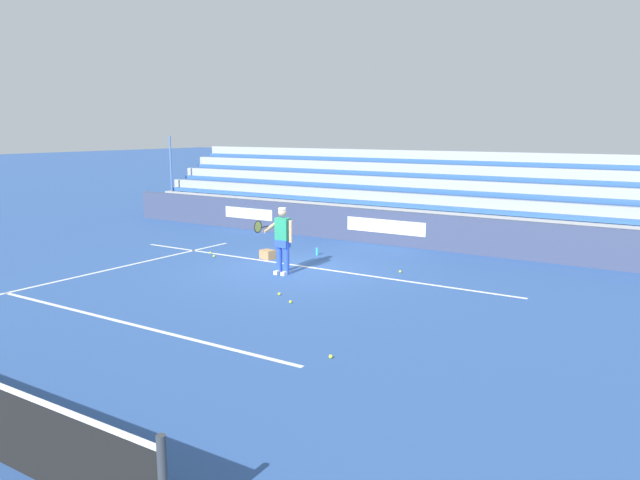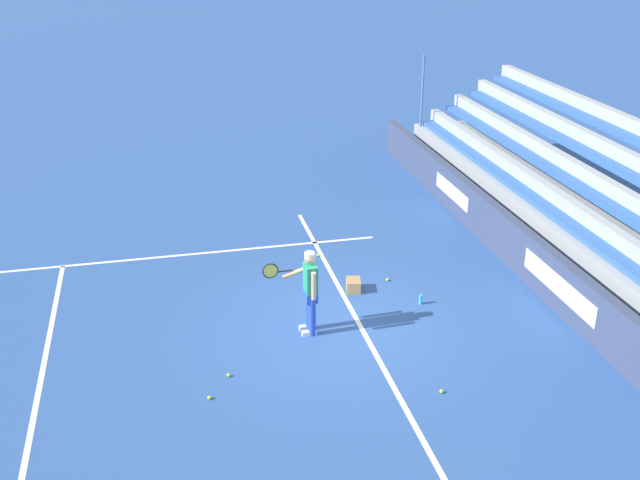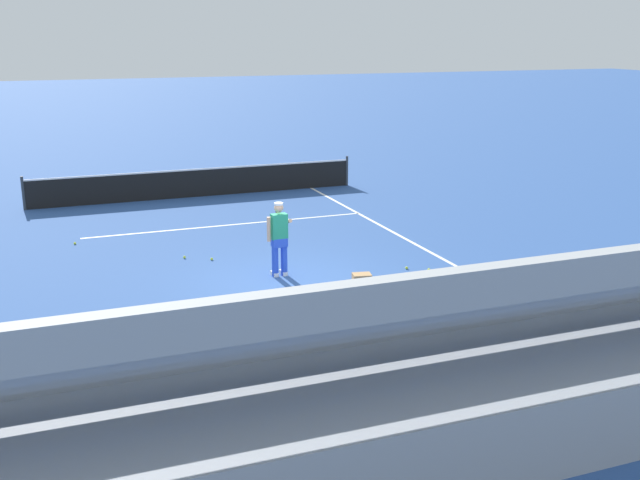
# 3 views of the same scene
# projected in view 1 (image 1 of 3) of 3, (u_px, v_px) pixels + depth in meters

# --- Properties ---
(ground_plane) EXTENTS (160.00, 160.00, 0.00)m
(ground_plane) POSITION_uv_depth(u_px,v_px,m) (293.00, 270.00, 16.54)
(ground_plane) COLOR #2D5193
(court_baseline_white) EXTENTS (12.00, 0.10, 0.01)m
(court_baseline_white) POSITION_uv_depth(u_px,v_px,m) (304.00, 266.00, 16.95)
(court_baseline_white) COLOR white
(court_baseline_white) RESTS_ON ground
(court_sideline_white) EXTENTS (0.10, 12.00, 0.01)m
(court_sideline_white) POSITION_uv_depth(u_px,v_px,m) (64.00, 280.00, 15.44)
(court_sideline_white) COLOR white
(court_sideline_white) RESTS_ON ground
(court_service_line_white) EXTENTS (8.22, 0.10, 0.01)m
(court_service_line_white) POSITION_uv_depth(u_px,v_px,m) (127.00, 323.00, 12.00)
(court_service_line_white) COLOR white
(court_service_line_white) RESTS_ON ground
(back_wall_sponsor_board) EXTENTS (21.88, 0.25, 1.10)m
(back_wall_sponsor_board) POSITION_uv_depth(u_px,v_px,m) (376.00, 227.00, 20.32)
(back_wall_sponsor_board) COLOR #384260
(back_wall_sponsor_board) RESTS_ON ground
(bleacher_stand) EXTENTS (20.79, 3.20, 3.40)m
(bleacher_stand) POSITION_uv_depth(u_px,v_px,m) (406.00, 213.00, 22.11)
(bleacher_stand) COLOR #9EA3A8
(bleacher_stand) RESTS_ON ground
(tennis_player) EXTENTS (0.58, 1.00, 1.71)m
(tennis_player) POSITION_uv_depth(u_px,v_px,m) (282.00, 240.00, 15.91)
(tennis_player) COLOR blue
(tennis_player) RESTS_ON ground
(ball_box_cardboard) EXTENTS (0.45, 0.37, 0.26)m
(ball_box_cardboard) POSITION_uv_depth(u_px,v_px,m) (268.00, 254.00, 17.92)
(ball_box_cardboard) COLOR #A87F51
(ball_box_cardboard) RESTS_ON ground
(tennis_ball_stray_back) EXTENTS (0.07, 0.07, 0.07)m
(tennis_ball_stray_back) POSITION_uv_depth(u_px,v_px,m) (291.00, 302.00, 13.36)
(tennis_ball_stray_back) COLOR #CCE533
(tennis_ball_stray_back) RESTS_ON ground
(tennis_ball_toward_net) EXTENTS (0.07, 0.07, 0.07)m
(tennis_ball_toward_net) POSITION_uv_depth(u_px,v_px,m) (278.00, 252.00, 18.78)
(tennis_ball_toward_net) COLOR #CCE533
(tennis_ball_toward_net) RESTS_ON ground
(tennis_ball_far_left) EXTENTS (0.07, 0.07, 0.07)m
(tennis_ball_far_left) POSITION_uv_depth(u_px,v_px,m) (210.00, 253.00, 18.64)
(tennis_ball_far_left) COLOR #CCE533
(tennis_ball_far_left) RESTS_ON ground
(tennis_ball_far_right) EXTENTS (0.07, 0.07, 0.07)m
(tennis_ball_far_right) POSITION_uv_depth(u_px,v_px,m) (214.00, 256.00, 18.16)
(tennis_ball_far_right) COLOR #CCE533
(tennis_ball_far_right) RESTS_ON ground
(tennis_ball_near_player) EXTENTS (0.07, 0.07, 0.07)m
(tennis_ball_near_player) POSITION_uv_depth(u_px,v_px,m) (279.00, 294.00, 14.00)
(tennis_ball_near_player) COLOR #CCE533
(tennis_ball_near_player) RESTS_ON ground
(tennis_ball_on_baseline) EXTENTS (0.07, 0.07, 0.07)m
(tennis_ball_on_baseline) POSITION_uv_depth(u_px,v_px,m) (400.00, 272.00, 16.20)
(tennis_ball_on_baseline) COLOR #CCE533
(tennis_ball_on_baseline) RESTS_ON ground
(tennis_ball_by_box) EXTENTS (0.07, 0.07, 0.07)m
(tennis_ball_by_box) POSITION_uv_depth(u_px,v_px,m) (331.00, 357.00, 10.16)
(tennis_ball_by_box) COLOR #CCE533
(tennis_ball_by_box) RESTS_ON ground
(water_bottle) EXTENTS (0.07, 0.07, 0.22)m
(water_bottle) POSITION_uv_depth(u_px,v_px,m) (317.00, 252.00, 18.44)
(water_bottle) COLOR #33B2E5
(water_bottle) RESTS_ON ground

